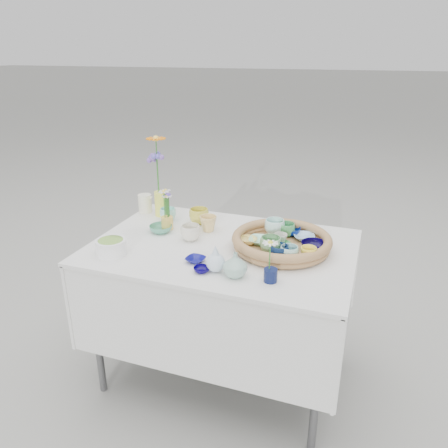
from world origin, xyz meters
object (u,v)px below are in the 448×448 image
(display_table, at_px, (223,371))
(tall_vase_yellow, at_px, (161,204))
(wicker_tray, at_px, (282,242))
(bud_vase_seafoam, at_px, (235,265))

(display_table, relative_size, tall_vase_yellow, 8.90)
(display_table, bearing_deg, wicker_tray, 10.12)
(wicker_tray, relative_size, bud_vase_seafoam, 4.37)
(display_table, xyz_separation_m, wicker_tray, (0.28, 0.05, 0.80))
(wicker_tray, bearing_deg, bud_vase_seafoam, -111.16)
(display_table, bearing_deg, tall_vase_yellow, 149.65)
(bud_vase_seafoam, bearing_deg, display_table, 119.33)
(wicker_tray, bearing_deg, display_table, -169.88)
(display_table, relative_size, bud_vase_seafoam, 11.63)
(bud_vase_seafoam, height_order, tall_vase_yellow, tall_vase_yellow)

